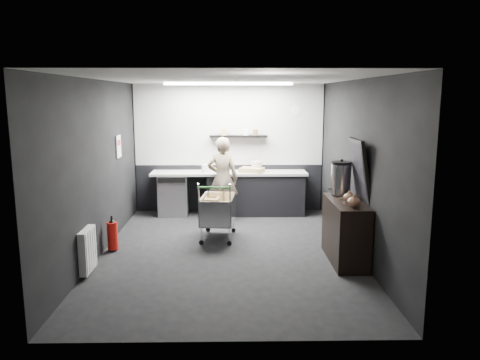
{
  "coord_description": "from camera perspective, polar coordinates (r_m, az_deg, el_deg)",
  "views": [
    {
      "loc": [
        0.06,
        -7.11,
        2.45
      ],
      "look_at": [
        0.19,
        0.4,
        1.09
      ],
      "focal_mm": 35.0,
      "sensor_mm": 36.0,
      "label": 1
    }
  ],
  "objects": [
    {
      "name": "shopping_cart",
      "position": [
        8.1,
        -2.72,
        -3.85
      ],
      "size": [
        0.63,
        0.96,
        1.01
      ],
      "color": "silver",
      "rests_on": "floor"
    },
    {
      "name": "fire_extinguisher",
      "position": [
        7.77,
        -15.28,
        -6.45
      ],
      "size": [
        0.17,
        0.17,
        0.55
      ],
      "color": "#BB120C",
      "rests_on": "floor"
    },
    {
      "name": "wall_clock",
      "position": [
        9.93,
        6.82,
        8.44
      ],
      "size": [
        0.2,
        0.03,
        0.2
      ],
      "primitive_type": "cylinder",
      "rotation": [
        1.57,
        0.0,
        0.0
      ],
      "color": "white",
      "rests_on": "wall_back"
    },
    {
      "name": "ceiling",
      "position": [
        7.12,
        -1.52,
        12.24
      ],
      "size": [
        5.5,
        5.5,
        0.0
      ],
      "primitive_type": "plane",
      "rotation": [
        3.14,
        0.0,
        0.0
      ],
      "color": "silver",
      "rests_on": "wall_back"
    },
    {
      "name": "kitchen_wall_panel",
      "position": [
        9.86,
        -1.36,
        6.75
      ],
      "size": [
        3.95,
        0.02,
        1.7
      ],
      "primitive_type": "cube",
      "color": "silver",
      "rests_on": "wall_back"
    },
    {
      "name": "wall_left",
      "position": [
        7.49,
        -16.97,
        1.34
      ],
      "size": [
        0.0,
        5.5,
        5.5
      ],
      "primitive_type": "plane",
      "rotation": [
        1.57,
        0.0,
        1.57
      ],
      "color": "black",
      "rests_on": "floor"
    },
    {
      "name": "prep_counter",
      "position": [
        9.74,
        -0.54,
        -1.56
      ],
      "size": [
        3.2,
        0.61,
        0.9
      ],
      "color": "black",
      "rests_on": "floor"
    },
    {
      "name": "wall_right",
      "position": [
        7.46,
        14.09,
        1.44
      ],
      "size": [
        0.0,
        5.5,
        5.5
      ],
      "primitive_type": "plane",
      "rotation": [
        1.57,
        0.0,
        -1.57
      ],
      "color": "black",
      "rests_on": "floor"
    },
    {
      "name": "ceiling_strip",
      "position": [
        8.97,
        -1.42,
        11.64
      ],
      "size": [
        2.4,
        0.2,
        0.04
      ],
      "primitive_type": "cube",
      "color": "white",
      "rests_on": "ceiling"
    },
    {
      "name": "poster",
      "position": [
        8.7,
        -14.59,
        3.97
      ],
      "size": [
        0.02,
        0.3,
        0.4
      ],
      "primitive_type": "cube",
      "color": "white",
      "rests_on": "wall_left"
    },
    {
      "name": "wall_back",
      "position": [
        9.93,
        -1.35,
        3.88
      ],
      "size": [
        5.5,
        0.0,
        5.5
      ],
      "primitive_type": "plane",
      "rotation": [
        1.57,
        0.0,
        0.0
      ],
      "color": "black",
      "rests_on": "floor"
    },
    {
      "name": "dado_panel",
      "position": [
        10.04,
        -1.33,
        -0.97
      ],
      "size": [
        3.95,
        0.02,
        1.0
      ],
      "primitive_type": "cube",
      "color": "black",
      "rests_on": "wall_back"
    },
    {
      "name": "wall_front",
      "position": [
        4.5,
        -1.74,
        -3.94
      ],
      "size": [
        5.5,
        0.0,
        5.5
      ],
      "primitive_type": "plane",
      "rotation": [
        -1.57,
        0.0,
        0.0
      ],
      "color": "black",
      "rests_on": "floor"
    },
    {
      "name": "floating_shelf",
      "position": [
        9.77,
        -0.18,
        5.37
      ],
      "size": [
        1.2,
        0.22,
        0.04
      ],
      "primitive_type": "cube",
      "color": "black",
      "rests_on": "wall_back"
    },
    {
      "name": "pink_tub",
      "position": [
        9.66,
        2.04,
        1.65
      ],
      "size": [
        0.22,
        0.22,
        0.22
      ],
      "primitive_type": "cylinder",
      "color": "silver",
      "rests_on": "prep_counter"
    },
    {
      "name": "poster_red_band",
      "position": [
        8.7,
        -14.58,
        4.43
      ],
      "size": [
        0.02,
        0.22,
        0.1
      ],
      "primitive_type": "cube",
      "color": "red",
      "rests_on": "poster"
    },
    {
      "name": "person",
      "position": [
        9.23,
        -2.13,
        0.13
      ],
      "size": [
        0.64,
        0.46,
        1.66
      ],
      "primitive_type": "imported",
      "rotation": [
        0.0,
        0.0,
        3.04
      ],
      "color": "#C3B79A",
      "rests_on": "floor"
    },
    {
      "name": "cardboard_box",
      "position": [
        9.61,
        1.46,
        1.24
      ],
      "size": [
        0.55,
        0.48,
        0.09
      ],
      "primitive_type": "cube",
      "rotation": [
        0.0,
        0.0,
        -0.33
      ],
      "color": "tan",
      "rests_on": "prep_counter"
    },
    {
      "name": "floor",
      "position": [
        7.52,
        -1.42,
        -8.77
      ],
      "size": [
        5.5,
        5.5,
        0.0
      ],
      "primitive_type": "plane",
      "color": "black",
      "rests_on": "ground"
    },
    {
      "name": "white_container",
      "position": [
        9.61,
        -4.05,
        1.41
      ],
      "size": [
        0.22,
        0.2,
        0.16
      ],
      "primitive_type": "cube",
      "rotation": [
        0.0,
        0.0,
        0.42
      ],
      "color": "white",
      "rests_on": "prep_counter"
    },
    {
      "name": "radiator",
      "position": [
        6.86,
        -18.09,
        -8.13
      ],
      "size": [
        0.1,
        0.5,
        0.6
      ],
      "primitive_type": "cube",
      "color": "white",
      "rests_on": "wall_left"
    },
    {
      "name": "sideboard",
      "position": [
        7.18,
        12.79,
        -5.1
      ],
      "size": [
        0.52,
        1.23,
        1.84
      ],
      "color": "black",
      "rests_on": "floor"
    }
  ]
}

